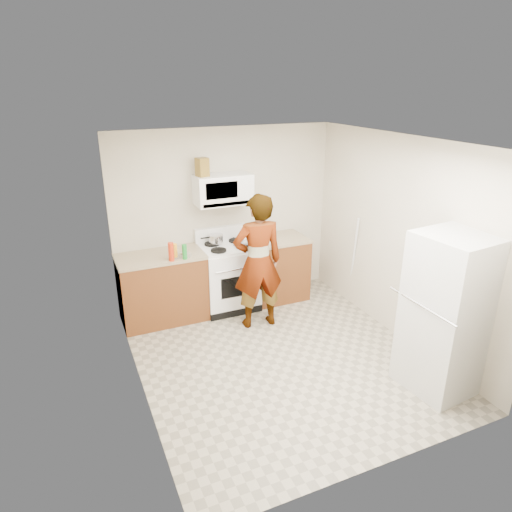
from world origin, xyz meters
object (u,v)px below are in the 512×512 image
kettle (269,231)px  gas_range (228,275)px  microwave (223,189)px  person (258,262)px  saucepan (216,239)px  fridge (447,314)px

kettle → gas_range: bearing=-154.4°
microwave → kettle: (0.69, -0.01, -0.67)m
gas_range → microwave: microwave is taller
person → saucepan: bearing=-63.6°
fridge → gas_range: bearing=112.5°
microwave → kettle: size_ratio=4.18×
person → fridge: size_ratio=1.05×
gas_range → person: 0.78m
kettle → microwave: bearing=-165.0°
fridge → saucepan: bearing=113.3°
gas_range → kettle: size_ratio=6.21×
microwave → person: size_ratio=0.42×
person → kettle: person is taller
microwave → person: bearing=-76.9°
saucepan → fridge: bearing=-60.6°
person → saucepan: 0.83m
microwave → fridge: microwave is taller
gas_range → saucepan: 0.55m
gas_range → fridge: (1.42, -2.60, 0.36)m
fridge → kettle: (-0.73, 2.72, 0.18)m
microwave → fridge: bearing=-62.5°
gas_range → person: person is taller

